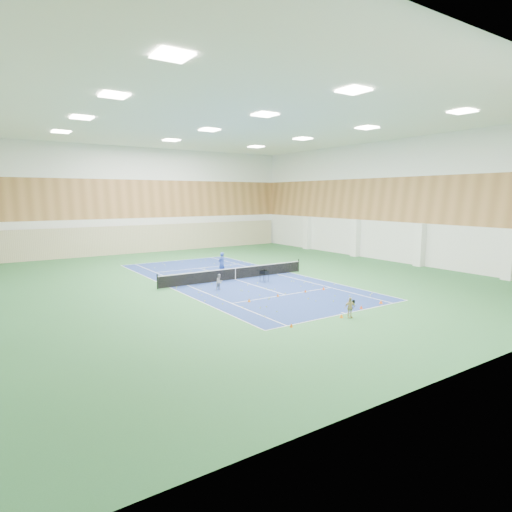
# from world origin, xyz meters

# --- Properties ---
(ground) EXTENTS (40.00, 40.00, 0.00)m
(ground) POSITION_xyz_m (0.00, 0.00, 0.00)
(ground) COLOR #2C6637
(ground) RESTS_ON ground
(room_shell) EXTENTS (36.00, 40.00, 12.00)m
(room_shell) POSITION_xyz_m (0.00, 0.00, 6.00)
(room_shell) COLOR white
(room_shell) RESTS_ON ground
(wood_cladding) EXTENTS (36.00, 40.00, 8.00)m
(wood_cladding) POSITION_xyz_m (0.00, 0.00, 8.00)
(wood_cladding) COLOR #A6713D
(wood_cladding) RESTS_ON room_shell
(ceiling_light_grid) EXTENTS (21.40, 25.40, 0.06)m
(ceiling_light_grid) POSITION_xyz_m (0.00, 0.00, 11.92)
(ceiling_light_grid) COLOR white
(ceiling_light_grid) RESTS_ON room_shell
(court_surface) EXTENTS (10.97, 23.77, 0.01)m
(court_surface) POSITION_xyz_m (0.00, 0.00, 0.01)
(court_surface) COLOR navy
(court_surface) RESTS_ON ground
(tennis_balls_scatter) EXTENTS (10.57, 22.77, 0.07)m
(tennis_balls_scatter) POSITION_xyz_m (0.00, 0.00, 0.05)
(tennis_balls_scatter) COLOR #B2D324
(tennis_balls_scatter) RESTS_ON ground
(tennis_net) EXTENTS (12.80, 0.10, 1.10)m
(tennis_net) POSITION_xyz_m (0.00, 0.00, 0.55)
(tennis_net) COLOR black
(tennis_net) RESTS_ON ground
(back_curtain) EXTENTS (35.40, 0.16, 3.20)m
(back_curtain) POSITION_xyz_m (0.00, 19.75, 1.60)
(back_curtain) COLOR #C6B793
(back_curtain) RESTS_ON ground
(coach) EXTENTS (0.79, 0.65, 1.85)m
(coach) POSITION_xyz_m (0.25, 2.65, 0.93)
(coach) COLOR #213C99
(coach) RESTS_ON ground
(child_court) EXTENTS (0.65, 0.56, 1.15)m
(child_court) POSITION_xyz_m (-2.88, -2.62, 0.57)
(child_court) COLOR #95959D
(child_court) RESTS_ON ground
(child_apron) EXTENTS (0.71, 0.44, 1.13)m
(child_apron) POSITION_xyz_m (-0.39, -12.59, 0.56)
(child_apron) COLOR tan
(child_apron) RESTS_ON ground
(ball_cart) EXTENTS (0.69, 0.69, 0.93)m
(ball_cart) POSITION_xyz_m (1.33, -2.06, 0.46)
(ball_cart) COLOR black
(ball_cart) RESTS_ON ground
(cone_svc_a) EXTENTS (0.21, 0.21, 0.24)m
(cone_svc_a) POSITION_xyz_m (-3.02, -6.65, 0.12)
(cone_svc_a) COLOR orange
(cone_svc_a) RESTS_ON ground
(cone_svc_b) EXTENTS (0.19, 0.19, 0.20)m
(cone_svc_b) POSITION_xyz_m (-0.68, -6.51, 0.10)
(cone_svc_b) COLOR #D55B0B
(cone_svc_b) RESTS_ON ground
(cone_svc_c) EXTENTS (0.18, 0.18, 0.20)m
(cone_svc_c) POSITION_xyz_m (1.63, -6.54, 0.10)
(cone_svc_c) COLOR #DA430B
(cone_svc_c) RESTS_ON ground
(cone_svc_d) EXTENTS (0.22, 0.22, 0.24)m
(cone_svc_d) POSITION_xyz_m (3.20, -6.66, 0.12)
(cone_svc_d) COLOR #FF530D
(cone_svc_d) RESTS_ON ground
(cone_base_a) EXTENTS (0.18, 0.18, 0.19)m
(cone_base_a) POSITION_xyz_m (-4.05, -12.14, 0.10)
(cone_base_a) COLOR orange
(cone_base_a) RESTS_ON ground
(cone_base_b) EXTENTS (0.20, 0.20, 0.22)m
(cone_base_b) POSITION_xyz_m (-0.74, -12.33, 0.11)
(cone_base_b) COLOR orange
(cone_base_b) RESTS_ON ground
(cone_base_c) EXTENTS (0.19, 0.19, 0.21)m
(cone_base_c) POSITION_xyz_m (1.52, -11.67, 0.11)
(cone_base_c) COLOR #EF450C
(cone_base_c) RESTS_ON ground
(cone_base_d) EXTENTS (0.22, 0.22, 0.25)m
(cone_base_d) POSITION_xyz_m (3.45, -11.50, 0.12)
(cone_base_d) COLOR #ED590C
(cone_base_d) RESTS_ON ground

